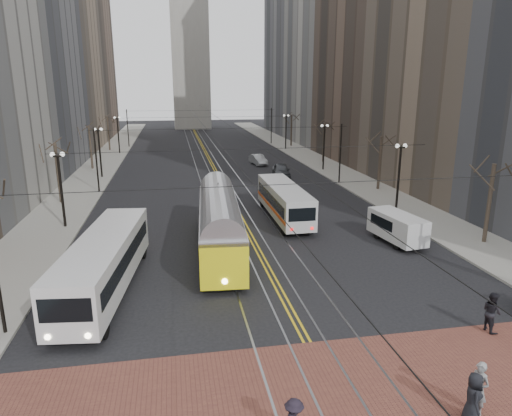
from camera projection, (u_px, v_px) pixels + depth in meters
name	position (u px, v px, depth m)	size (l,w,h in m)	color
ground	(301.00, 331.00, 20.42)	(260.00, 260.00, 0.00)	black
sidewalk_left	(99.00, 167.00, 60.53)	(5.00, 140.00, 0.15)	gray
sidewalk_right	(316.00, 161.00, 65.74)	(5.00, 140.00, 0.15)	gray
crosswalk_band	(331.00, 387.00, 16.62)	(25.00, 6.00, 0.01)	brown
streetcar_rails	(212.00, 165.00, 63.16)	(4.80, 130.00, 0.02)	gray
centre_lines	(212.00, 165.00, 63.16)	(0.42, 130.00, 0.01)	gold
building_left_far	(66.00, 38.00, 92.46)	(16.00, 20.00, 40.00)	brown
building_right_mid	(390.00, 38.00, 64.11)	(16.00, 20.00, 34.00)	brown
building_right_far	(308.00, 42.00, 101.32)	(16.00, 20.00, 40.00)	slate
lamp_posts	(225.00, 164.00, 46.99)	(27.60, 57.20, 5.60)	black
street_trees	(219.00, 155.00, 53.17)	(31.68, 53.28, 5.60)	#382D23
trolley_wires	(219.00, 147.00, 52.52)	(25.96, 120.00, 6.60)	black
transit_bus	(105.00, 265.00, 23.96)	(2.49, 11.93, 2.98)	silver
streetcar	(220.00, 228.00, 29.77)	(2.53, 13.63, 3.21)	yellow
rear_bus	(284.00, 203.00, 37.16)	(2.31, 10.65, 2.78)	silver
cargo_van	(397.00, 229.00, 31.52)	(1.82, 4.72, 2.09)	silver
sedan_grey	(281.00, 170.00, 54.52)	(1.88, 4.66, 1.59)	#3F4347
sedan_silver	(258.00, 160.00, 63.01)	(1.45, 4.16, 1.37)	#A1A5A9
pedestrian_a	(473.00, 398.00, 14.69)	(0.86, 0.56, 1.77)	black
pedestrian_b	(478.00, 388.00, 15.07)	(0.68, 0.45, 1.87)	gray
pedestrian_c	(492.00, 312.00, 20.19)	(0.90, 0.70, 1.85)	black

